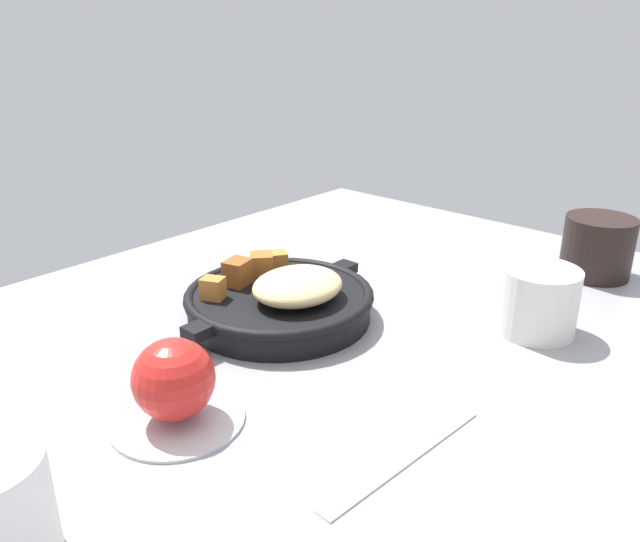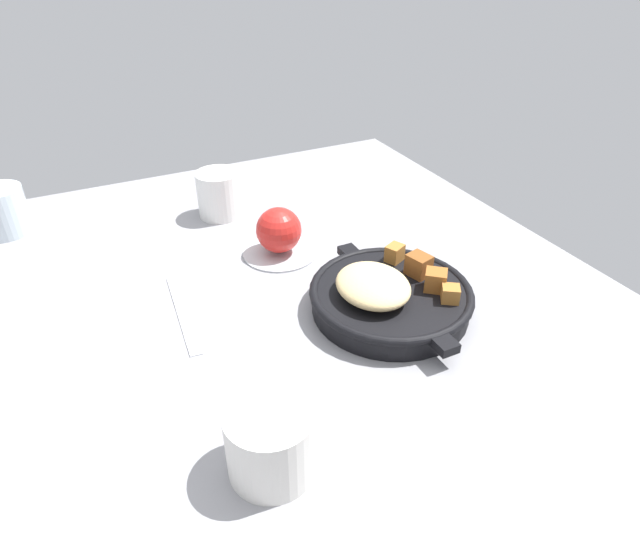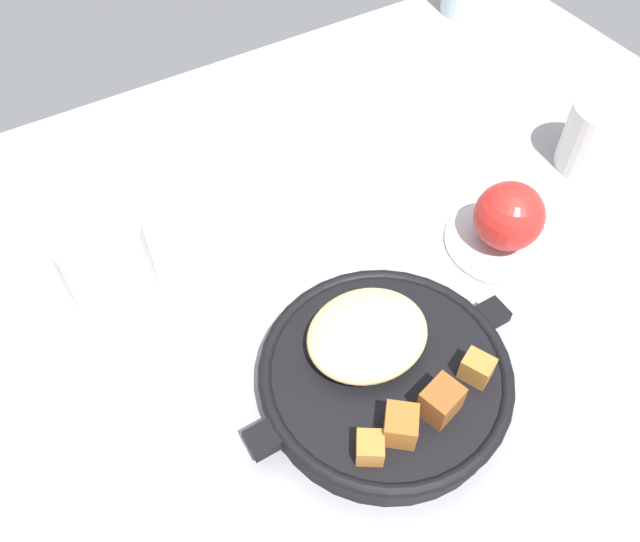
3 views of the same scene
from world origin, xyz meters
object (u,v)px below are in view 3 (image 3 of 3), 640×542
Objects in this scene: butter_knife at (341,173)px; ceramic_mug_white at (104,259)px; cast_iron_skillet at (383,372)px; red_apple at (509,216)px; white_creamer_pitcher at (598,137)px.

ceramic_mug_white is (-27.40, -1.63, 3.47)cm from butter_knife.
butter_knife is at bearing 3.41° from ceramic_mug_white.
cast_iron_skillet is 27.15cm from butter_knife.
red_apple is 17.14cm from white_creamer_pitcher.
red_apple is at bearing -59.55° from butter_knife.
red_apple is 0.39× the size of butter_knife.
butter_knife is at bearing 116.46° from red_apple.
cast_iron_skillet is 38.28cm from white_creamer_pitcher.
red_apple is (19.87, 7.29, 1.64)cm from cast_iron_skillet.
cast_iron_skillet is at bearing -162.58° from white_creamer_pitcher.
red_apple reaches higher than butter_knife.
white_creamer_pitcher is at bearing 14.06° from red_apple.
white_creamer_pitcher is at bearing 17.42° from cast_iron_skillet.
red_apple is at bearing -23.53° from ceramic_mug_white.
white_creamer_pitcher is (52.65, -11.52, 0.29)cm from ceramic_mug_white.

